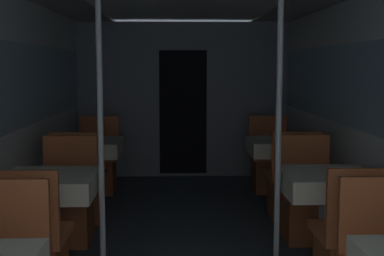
{
  "coord_description": "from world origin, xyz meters",
  "views": [
    {
      "loc": [
        -0.11,
        -1.4,
        1.5
      ],
      "look_at": [
        0.02,
        2.58,
        1.04
      ],
      "focal_mm": 50.0,
      "sensor_mm": 36.0,
      "label": 1
    }
  ],
  "objects_px": {
    "chair_left_near_2": "(80,193)",
    "chair_left_far_2": "(98,169)",
    "dining_table_left_2": "(89,151)",
    "dining_table_right_1": "(327,187)",
    "support_pole_right_1": "(279,128)",
    "chair_right_far_2": "(270,168)",
    "chair_right_far_1": "(307,208)",
    "support_pole_left_1": "(101,129)",
    "chair_left_far_1": "(68,210)",
    "chair_right_near_1": "(352,256)",
    "dining_table_right_2": "(280,150)",
    "dining_table_left_1": "(50,189)",
    "chair_right_near_2": "(291,191)"
  },
  "relations": [
    {
      "from": "chair_left_far_1",
      "to": "dining_table_right_2",
      "type": "height_order",
      "value": "chair_left_far_1"
    },
    {
      "from": "dining_table_left_2",
      "to": "dining_table_right_1",
      "type": "relative_size",
      "value": 1.0
    },
    {
      "from": "dining_table_right_1",
      "to": "chair_right_near_2",
      "type": "distance_m",
      "value": 1.26
    },
    {
      "from": "dining_table_left_1",
      "to": "dining_table_left_2",
      "type": "height_order",
      "value": "same"
    },
    {
      "from": "dining_table_left_1",
      "to": "chair_left_far_2",
      "type": "xyz_separation_m",
      "value": [
        0.0,
        2.41,
        -0.32
      ]
    },
    {
      "from": "chair_right_far_1",
      "to": "support_pole_left_1",
      "type": "bearing_deg",
      "value": 19.43
    },
    {
      "from": "chair_left_far_1",
      "to": "dining_table_right_1",
      "type": "distance_m",
      "value": 2.17
    },
    {
      "from": "support_pole_left_1",
      "to": "chair_right_near_1",
      "type": "relative_size",
      "value": 2.34
    },
    {
      "from": "dining_table_left_2",
      "to": "chair_right_far_2",
      "type": "xyz_separation_m",
      "value": [
        2.06,
        0.59,
        -0.32
      ]
    },
    {
      "from": "chair_right_near_1",
      "to": "dining_table_right_2",
      "type": "bearing_deg",
      "value": 90.0
    },
    {
      "from": "support_pole_left_1",
      "to": "chair_right_far_2",
      "type": "height_order",
      "value": "support_pole_left_1"
    },
    {
      "from": "dining_table_left_2",
      "to": "support_pole_right_1",
      "type": "bearing_deg",
      "value": -47.08
    },
    {
      "from": "dining_table_right_1",
      "to": "chair_right_near_1",
      "type": "distance_m",
      "value": 0.67
    },
    {
      "from": "support_pole_left_1",
      "to": "chair_left_near_2",
      "type": "distance_m",
      "value": 1.49
    },
    {
      "from": "chair_left_near_2",
      "to": "dining_table_right_1",
      "type": "bearing_deg",
      "value": -30.55
    },
    {
      "from": "dining_table_right_2",
      "to": "chair_right_far_2",
      "type": "relative_size",
      "value": 0.79
    },
    {
      "from": "support_pole_left_1",
      "to": "chair_left_far_2",
      "type": "bearing_deg",
      "value": 98.92
    },
    {
      "from": "dining_table_left_2",
      "to": "chair_right_far_2",
      "type": "height_order",
      "value": "chair_right_far_2"
    },
    {
      "from": "chair_left_far_2",
      "to": "chair_right_far_2",
      "type": "distance_m",
      "value": 2.06
    },
    {
      "from": "chair_left_far_1",
      "to": "support_pole_right_1",
      "type": "relative_size",
      "value": 0.43
    },
    {
      "from": "chair_right_far_1",
      "to": "support_pole_right_1",
      "type": "distance_m",
      "value": 1.04
    },
    {
      "from": "dining_table_right_1",
      "to": "chair_right_far_2",
      "type": "bearing_deg",
      "value": 90.0
    },
    {
      "from": "chair_left_near_2",
      "to": "dining_table_right_1",
      "type": "distance_m",
      "value": 2.42
    },
    {
      "from": "dining_table_left_2",
      "to": "chair_left_far_2",
      "type": "distance_m",
      "value": 0.67
    },
    {
      "from": "chair_right_far_1",
      "to": "chair_right_far_2",
      "type": "height_order",
      "value": "same"
    },
    {
      "from": "chair_right_far_2",
      "to": "chair_right_near_2",
      "type": "bearing_deg",
      "value": 90.0
    },
    {
      "from": "chair_right_far_1",
      "to": "chair_right_near_2",
      "type": "xyz_separation_m",
      "value": [
        0.0,
        0.62,
        0.0
      ]
    },
    {
      "from": "dining_table_left_1",
      "to": "support_pole_left_1",
      "type": "bearing_deg",
      "value": -0.0
    },
    {
      "from": "chair_right_near_1",
      "to": "support_pole_right_1",
      "type": "xyz_separation_m",
      "value": [
        -0.38,
        0.59,
        0.76
      ]
    },
    {
      "from": "chair_left_far_1",
      "to": "dining_table_right_1",
      "type": "bearing_deg",
      "value": 163.93
    },
    {
      "from": "dining_table_left_2",
      "to": "chair_right_far_2",
      "type": "bearing_deg",
      "value": 16.07
    },
    {
      "from": "chair_right_far_1",
      "to": "chair_right_far_2",
      "type": "distance_m",
      "value": 1.81
    },
    {
      "from": "chair_left_far_2",
      "to": "chair_right_far_2",
      "type": "relative_size",
      "value": 1.0
    },
    {
      "from": "dining_table_right_1",
      "to": "dining_table_right_2",
      "type": "height_order",
      "value": "same"
    },
    {
      "from": "support_pole_right_1",
      "to": "dining_table_right_2",
      "type": "xyz_separation_m",
      "value": [
        0.38,
        1.81,
        -0.45
      ]
    },
    {
      "from": "chair_left_far_1",
      "to": "chair_right_far_2",
      "type": "height_order",
      "value": "same"
    },
    {
      "from": "dining_table_left_1",
      "to": "chair_right_far_1",
      "type": "bearing_deg",
      "value": 16.07
    },
    {
      "from": "support_pole_right_1",
      "to": "dining_table_left_2",
      "type": "bearing_deg",
      "value": 132.92
    },
    {
      "from": "chair_left_far_1",
      "to": "chair_right_near_1",
      "type": "xyz_separation_m",
      "value": [
        2.06,
        -1.19,
        0.0
      ]
    },
    {
      "from": "chair_left_far_2",
      "to": "chair_right_far_1",
      "type": "distance_m",
      "value": 2.74
    },
    {
      "from": "dining_table_left_1",
      "to": "chair_left_far_1",
      "type": "relative_size",
      "value": 0.79
    },
    {
      "from": "dining_table_right_2",
      "to": "chair_right_far_2",
      "type": "distance_m",
      "value": 0.67
    },
    {
      "from": "chair_right_far_1",
      "to": "chair_right_far_2",
      "type": "relative_size",
      "value": 1.0
    },
    {
      "from": "support_pole_right_1",
      "to": "chair_right_far_2",
      "type": "bearing_deg",
      "value": 81.08
    },
    {
      "from": "support_pole_left_1",
      "to": "chair_right_near_2",
      "type": "xyz_separation_m",
      "value": [
        1.68,
        1.22,
        -0.76
      ]
    },
    {
      "from": "chair_left_far_1",
      "to": "dining_table_right_2",
      "type": "relative_size",
      "value": 1.26
    },
    {
      "from": "chair_right_near_2",
      "to": "chair_right_far_2",
      "type": "distance_m",
      "value": 1.19
    },
    {
      "from": "dining_table_left_2",
      "to": "support_pole_right_1",
      "type": "relative_size",
      "value": 0.34
    },
    {
      "from": "chair_left_far_1",
      "to": "chair_right_far_2",
      "type": "bearing_deg",
      "value": -138.71
    },
    {
      "from": "chair_left_near_2",
      "to": "chair_left_far_2",
      "type": "xyz_separation_m",
      "value": [
        0.0,
        1.19,
        0.0
      ]
    }
  ]
}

